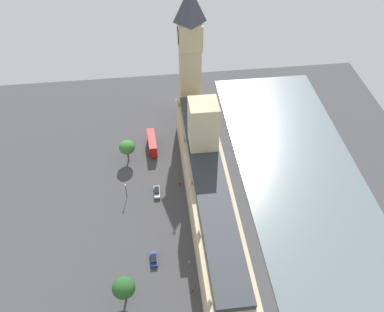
{
  "coord_description": "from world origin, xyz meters",
  "views": [
    {
      "loc": [
        12.72,
        81.91,
        100.98
      ],
      "look_at": [
        1.0,
        -16.27,
        7.6
      ],
      "focal_mm": 41.0,
      "sensor_mm": 36.0,
      "label": 1
    }
  ],
  "objects_px": {
    "car_blue_trailing": "(154,259)",
    "street_lamp_opposite_hall": "(126,188)",
    "parliament_building": "(208,188)",
    "clock_tower": "(190,54)",
    "pedestrian_kerbside": "(192,290)",
    "pedestrian_by_river_gate": "(189,263)",
    "double_decker_bus_corner": "(152,143)",
    "pedestrian_leading": "(180,184)",
    "plane_tree_midblock": "(124,288)",
    "car_silver_far_end": "(157,192)",
    "plane_tree_near_tower": "(127,147)"
  },
  "relations": [
    {
      "from": "street_lamp_opposite_hall",
      "to": "clock_tower",
      "type": "bearing_deg",
      "value": -122.03
    },
    {
      "from": "clock_tower",
      "to": "car_blue_trailing",
      "type": "distance_m",
      "value": 68.51
    },
    {
      "from": "double_decker_bus_corner",
      "to": "car_blue_trailing",
      "type": "relative_size",
      "value": 2.24
    },
    {
      "from": "car_blue_trailing",
      "to": "double_decker_bus_corner",
      "type": "bearing_deg",
      "value": 85.94
    },
    {
      "from": "plane_tree_midblock",
      "to": "plane_tree_near_tower",
      "type": "bearing_deg",
      "value": -91.5
    },
    {
      "from": "pedestrian_leading",
      "to": "plane_tree_midblock",
      "type": "xyz_separation_m",
      "value": [
        17.04,
        37.08,
        5.18
      ]
    },
    {
      "from": "car_silver_far_end",
      "to": "pedestrian_kerbside",
      "type": "height_order",
      "value": "car_silver_far_end"
    },
    {
      "from": "parliament_building",
      "to": "car_silver_far_end",
      "type": "xyz_separation_m",
      "value": [
        14.75,
        -6.89,
        -7.05
      ]
    },
    {
      "from": "car_silver_far_end",
      "to": "pedestrian_kerbside",
      "type": "xyz_separation_m",
      "value": [
        -6.8,
        34.21,
        -0.18
      ]
    },
    {
      "from": "car_silver_far_end",
      "to": "plane_tree_midblock",
      "type": "bearing_deg",
      "value": 74.8
    },
    {
      "from": "pedestrian_kerbside",
      "to": "pedestrian_by_river_gate",
      "type": "height_order",
      "value": "pedestrian_kerbside"
    },
    {
      "from": "clock_tower",
      "to": "plane_tree_near_tower",
      "type": "xyz_separation_m",
      "value": [
        23.1,
        21.76,
        -19.71
      ]
    },
    {
      "from": "parliament_building",
      "to": "car_blue_trailing",
      "type": "xyz_separation_m",
      "value": [
        17.04,
        17.04,
        -7.05
      ]
    },
    {
      "from": "parliament_building",
      "to": "double_decker_bus_corner",
      "type": "distance_m",
      "value": 31.88
    },
    {
      "from": "plane_tree_midblock",
      "to": "street_lamp_opposite_hall",
      "type": "xyz_separation_m",
      "value": [
        -0.57,
        -34.17,
        -1.89
      ]
    },
    {
      "from": "clock_tower",
      "to": "pedestrian_leading",
      "type": "distance_m",
      "value": 43.67
    },
    {
      "from": "double_decker_bus_corner",
      "to": "pedestrian_kerbside",
      "type": "relative_size",
      "value": 6.68
    },
    {
      "from": "double_decker_bus_corner",
      "to": "pedestrian_leading",
      "type": "height_order",
      "value": "double_decker_bus_corner"
    },
    {
      "from": "parliament_building",
      "to": "pedestrian_by_river_gate",
      "type": "distance_m",
      "value": 22.04
    },
    {
      "from": "pedestrian_kerbside",
      "to": "street_lamp_opposite_hall",
      "type": "xyz_separation_m",
      "value": [
        16.0,
        -33.82,
        3.3
      ]
    },
    {
      "from": "pedestrian_leading",
      "to": "parliament_building",
      "type": "bearing_deg",
      "value": -179.43
    },
    {
      "from": "pedestrian_leading",
      "to": "car_silver_far_end",
      "type": "bearing_deg",
      "value": 71.24
    },
    {
      "from": "clock_tower",
      "to": "pedestrian_by_river_gate",
      "type": "distance_m",
      "value": 68.99
    },
    {
      "from": "pedestrian_kerbside",
      "to": "plane_tree_near_tower",
      "type": "distance_m",
      "value": 52.69
    },
    {
      "from": "clock_tower",
      "to": "car_blue_trailing",
      "type": "relative_size",
      "value": 10.43
    },
    {
      "from": "parliament_building",
      "to": "double_decker_bus_corner",
      "type": "xyz_separation_m",
      "value": [
        15.03,
        -27.61,
        -5.31
      ]
    },
    {
      "from": "clock_tower",
      "to": "double_decker_bus_corner",
      "type": "height_order",
      "value": "clock_tower"
    },
    {
      "from": "pedestrian_kerbside",
      "to": "plane_tree_midblock",
      "type": "distance_m",
      "value": 17.36
    },
    {
      "from": "parliament_building",
      "to": "clock_tower",
      "type": "relative_size",
      "value": 1.61
    },
    {
      "from": "car_silver_far_end",
      "to": "street_lamp_opposite_hall",
      "type": "bearing_deg",
      "value": 3.03
    },
    {
      "from": "pedestrian_leading",
      "to": "plane_tree_near_tower",
      "type": "xyz_separation_m",
      "value": [
        15.72,
        -13.44,
        5.06
      ]
    },
    {
      "from": "street_lamp_opposite_hall",
      "to": "car_blue_trailing",
      "type": "bearing_deg",
      "value": 106.34
    },
    {
      "from": "street_lamp_opposite_hall",
      "to": "car_silver_far_end",
      "type": "bearing_deg",
      "value": -177.54
    },
    {
      "from": "plane_tree_near_tower",
      "to": "pedestrian_kerbside",
      "type": "bearing_deg",
      "value": 106.9
    },
    {
      "from": "car_silver_far_end",
      "to": "plane_tree_midblock",
      "type": "relative_size",
      "value": 0.57
    },
    {
      "from": "parliament_building",
      "to": "car_silver_far_end",
      "type": "distance_m",
      "value": 17.74
    },
    {
      "from": "parliament_building",
      "to": "plane_tree_midblock",
      "type": "xyz_separation_m",
      "value": [
        24.51,
        27.67,
        -2.04
      ]
    },
    {
      "from": "pedestrian_kerbside",
      "to": "plane_tree_midblock",
      "type": "bearing_deg",
      "value": 22.44
    },
    {
      "from": "car_silver_far_end",
      "to": "plane_tree_near_tower",
      "type": "distance_m",
      "value": 18.71
    },
    {
      "from": "plane_tree_near_tower",
      "to": "street_lamp_opposite_hall",
      "type": "bearing_deg",
      "value": 87.37
    },
    {
      "from": "clock_tower",
      "to": "car_blue_trailing",
      "type": "xyz_separation_m",
      "value": [
        16.95,
        61.65,
        -24.61
      ]
    },
    {
      "from": "clock_tower",
      "to": "pedestrian_kerbside",
      "type": "height_order",
      "value": "clock_tower"
    },
    {
      "from": "parliament_building",
      "to": "street_lamp_opposite_hall",
      "type": "xyz_separation_m",
      "value": [
        23.94,
        -6.5,
        -3.93
      ]
    },
    {
      "from": "car_blue_trailing",
      "to": "plane_tree_near_tower",
      "type": "xyz_separation_m",
      "value": [
        6.15,
        -39.89,
        4.9
      ]
    },
    {
      "from": "car_silver_far_end",
      "to": "plane_tree_near_tower",
      "type": "relative_size",
      "value": 0.59
    },
    {
      "from": "car_silver_far_end",
      "to": "double_decker_bus_corner",
      "type": "bearing_deg",
      "value": -88.66
    },
    {
      "from": "pedestrian_kerbside",
      "to": "car_silver_far_end",
      "type": "bearing_deg",
      "value": -57.52
    },
    {
      "from": "car_silver_far_end",
      "to": "parliament_building",
      "type": "bearing_deg",
      "value": 155.53
    },
    {
      "from": "car_blue_trailing",
      "to": "street_lamp_opposite_hall",
      "type": "bearing_deg",
      "value": 104.86
    },
    {
      "from": "parliament_building",
      "to": "plane_tree_midblock",
      "type": "height_order",
      "value": "parliament_building"
    }
  ]
}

